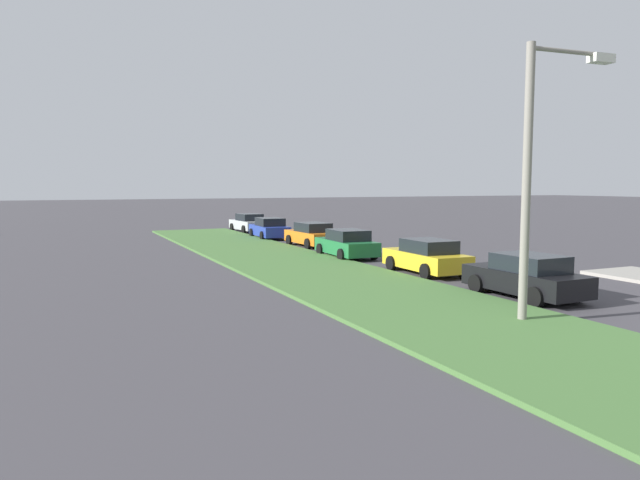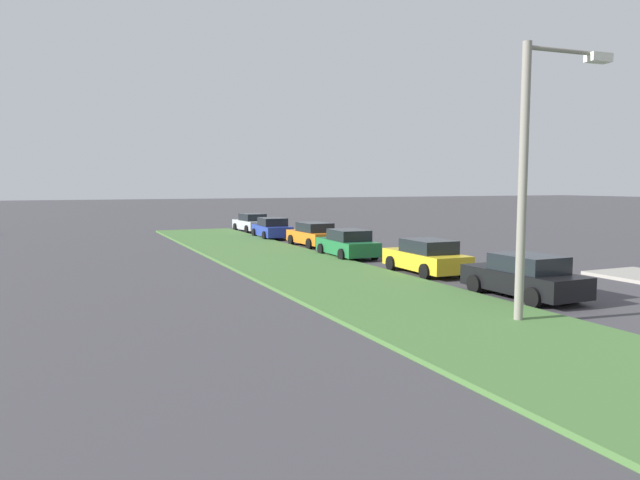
{
  "view_description": "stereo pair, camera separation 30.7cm",
  "coord_description": "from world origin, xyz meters",
  "px_view_note": "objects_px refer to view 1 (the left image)",
  "views": [
    {
      "loc": [
        -7.52,
        17.33,
        3.77
      ],
      "look_at": [
        16.27,
        6.4,
        1.27
      ],
      "focal_mm": 32.52,
      "sensor_mm": 36.0,
      "label": 1
    },
    {
      "loc": [
        -7.65,
        17.05,
        3.77
      ],
      "look_at": [
        16.27,
        6.4,
        1.27
      ],
      "focal_mm": 32.52,
      "sensor_mm": 36.0,
      "label": 2
    }
  ],
  "objects_px": {
    "parked_car_black": "(526,276)",
    "streetlight": "(538,162)",
    "parked_car_blue": "(269,228)",
    "parked_car_silver": "(249,223)",
    "parked_car_orange": "(312,235)",
    "parked_car_yellow": "(427,257)",
    "parked_car_green": "(347,244)"
  },
  "relations": [
    {
      "from": "parked_car_black",
      "to": "streetlight",
      "type": "bearing_deg",
      "value": 137.68
    },
    {
      "from": "parked_car_black",
      "to": "parked_car_blue",
      "type": "xyz_separation_m",
      "value": [
        23.79,
        0.58,
        0.0
      ]
    },
    {
      "from": "parked_car_silver",
      "to": "parked_car_orange",
      "type": "bearing_deg",
      "value": 177.33
    },
    {
      "from": "parked_car_orange",
      "to": "streetlight",
      "type": "distance_m",
      "value": 21.06
    },
    {
      "from": "parked_car_blue",
      "to": "streetlight",
      "type": "distance_m",
      "value": 26.86
    },
    {
      "from": "parked_car_black",
      "to": "parked_car_yellow",
      "type": "relative_size",
      "value": 1.0
    },
    {
      "from": "parked_car_orange",
      "to": "parked_car_blue",
      "type": "relative_size",
      "value": 1.0
    },
    {
      "from": "parked_car_green",
      "to": "parked_car_orange",
      "type": "xyz_separation_m",
      "value": [
        5.79,
        -0.59,
        0.0
      ]
    },
    {
      "from": "parked_car_orange",
      "to": "parked_car_black",
      "type": "bearing_deg",
      "value": 177.64
    },
    {
      "from": "parked_car_blue",
      "to": "streetlight",
      "type": "height_order",
      "value": "streetlight"
    },
    {
      "from": "parked_car_blue",
      "to": "parked_car_silver",
      "type": "distance_m",
      "value": 6.25
    },
    {
      "from": "streetlight",
      "to": "parked_car_black",
      "type": "bearing_deg",
      "value": -41.29
    },
    {
      "from": "parked_car_yellow",
      "to": "parked_car_green",
      "type": "distance_m",
      "value": 6.28
    },
    {
      "from": "parked_car_black",
      "to": "parked_car_blue",
      "type": "distance_m",
      "value": 23.8
    },
    {
      "from": "parked_car_orange",
      "to": "parked_car_blue",
      "type": "xyz_separation_m",
      "value": [
        5.96,
        0.63,
        0.0
      ]
    },
    {
      "from": "parked_car_green",
      "to": "parked_car_blue",
      "type": "distance_m",
      "value": 11.75
    },
    {
      "from": "streetlight",
      "to": "parked_car_green",
      "type": "bearing_deg",
      "value": -7.23
    },
    {
      "from": "parked_car_blue",
      "to": "parked_car_black",
      "type": "bearing_deg",
      "value": -175.91
    },
    {
      "from": "parked_car_yellow",
      "to": "streetlight",
      "type": "relative_size",
      "value": 0.58
    },
    {
      "from": "parked_car_black",
      "to": "parked_car_orange",
      "type": "relative_size",
      "value": 0.99
    },
    {
      "from": "parked_car_green",
      "to": "parked_car_silver",
      "type": "height_order",
      "value": "same"
    },
    {
      "from": "parked_car_orange",
      "to": "parked_car_silver",
      "type": "distance_m",
      "value": 12.19
    },
    {
      "from": "parked_car_green",
      "to": "parked_car_blue",
      "type": "relative_size",
      "value": 0.99
    },
    {
      "from": "parked_car_silver",
      "to": "streetlight",
      "type": "bearing_deg",
      "value": 172.57
    },
    {
      "from": "parked_car_blue",
      "to": "streetlight",
      "type": "xyz_separation_m",
      "value": [
        -26.55,
        1.84,
        3.67
      ]
    },
    {
      "from": "parked_car_blue",
      "to": "streetlight",
      "type": "relative_size",
      "value": 0.58
    },
    {
      "from": "parked_car_black",
      "to": "parked_car_yellow",
      "type": "height_order",
      "value": "same"
    },
    {
      "from": "parked_car_black",
      "to": "parked_car_silver",
      "type": "bearing_deg",
      "value": -0.82
    },
    {
      "from": "parked_car_green",
      "to": "parked_car_orange",
      "type": "relative_size",
      "value": 1.0
    },
    {
      "from": "parked_car_orange",
      "to": "parked_car_green",
      "type": "bearing_deg",
      "value": 171.97
    },
    {
      "from": "parked_car_blue",
      "to": "parked_car_silver",
      "type": "relative_size",
      "value": 1.0
    },
    {
      "from": "parked_car_orange",
      "to": "parked_car_silver",
      "type": "relative_size",
      "value": 0.99
    }
  ]
}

